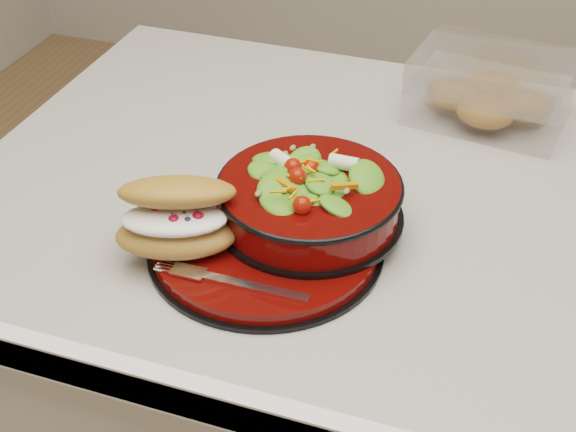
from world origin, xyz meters
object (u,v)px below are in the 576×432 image
(salad_bowl, at_px, (310,194))
(pastry_box, at_px, (491,90))
(croissant, at_px, (177,218))
(fork, at_px, (234,282))
(dinner_plate, at_px, (266,244))

(salad_bowl, bearing_deg, pastry_box, 64.67)
(croissant, bearing_deg, fork, -45.02)
(dinner_plate, distance_m, fork, 0.09)
(dinner_plate, height_order, pastry_box, pastry_box)
(pastry_box, bearing_deg, dinner_plate, -109.35)
(pastry_box, bearing_deg, fork, -105.62)
(dinner_plate, distance_m, pastry_box, 0.44)
(croissant, distance_m, pastry_box, 0.52)
(salad_bowl, distance_m, croissant, 0.15)
(pastry_box, bearing_deg, salad_bowl, -108.05)
(croissant, bearing_deg, dinner_plate, 8.51)
(dinner_plate, xyz_separation_m, fork, (-0.00, -0.08, 0.01))
(salad_bowl, height_order, pastry_box, salad_bowl)
(dinner_plate, height_order, salad_bowl, salad_bowl)
(salad_bowl, distance_m, pastry_box, 0.38)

